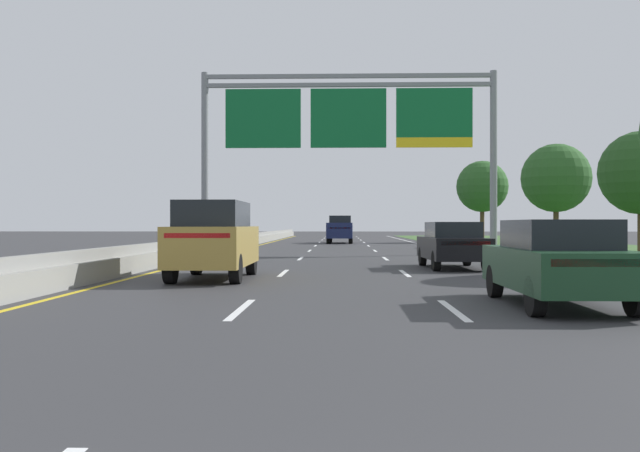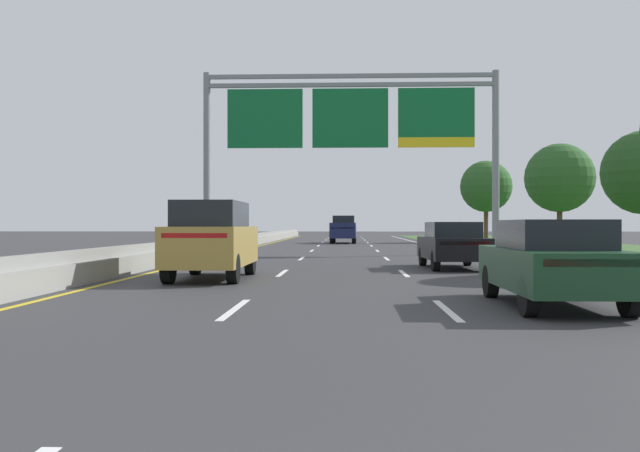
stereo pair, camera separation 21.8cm
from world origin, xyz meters
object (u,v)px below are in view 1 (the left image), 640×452
at_px(car_black_right_lane_sedan, 453,244).
at_px(roadside_tree_far, 556,178).
at_px(overhead_sign_gantry, 348,125).
at_px(pickup_truck_navy, 340,230).
at_px(car_gold_left_lane_suv, 214,239).
at_px(car_darkgreen_right_lane_sedan, 557,261).
at_px(roadside_tree_distant, 482,187).

height_order(car_black_right_lane_sedan, roadside_tree_far, roadside_tree_far).
xyz_separation_m(overhead_sign_gantry, roadside_tree_far, (14.12, 11.82, -1.94)).
bearing_deg(overhead_sign_gantry, pickup_truck_navy, 91.23).
distance_m(overhead_sign_gantry, pickup_truck_navy, 20.77).
relative_size(car_gold_left_lane_suv, roadside_tree_far, 0.68).
height_order(pickup_truck_navy, car_black_right_lane_sedan, pickup_truck_navy).
bearing_deg(pickup_truck_navy, car_gold_left_lane_suv, 175.90).
relative_size(car_darkgreen_right_lane_sedan, car_black_right_lane_sedan, 0.99).
bearing_deg(overhead_sign_gantry, car_darkgreen_right_lane_sedan, -81.01).
bearing_deg(roadside_tree_far, car_gold_left_lane_suv, -122.54).
relative_size(car_gold_left_lane_suv, roadside_tree_distant, 0.69).
xyz_separation_m(car_black_right_lane_sedan, roadside_tree_distant, (8.08, 34.62, 3.84)).
height_order(overhead_sign_gantry, pickup_truck_navy, overhead_sign_gantry).
height_order(overhead_sign_gantry, car_black_right_lane_sedan, overhead_sign_gantry).
distance_m(car_black_right_lane_sedan, car_gold_left_lane_suv, 8.71).
relative_size(pickup_truck_navy, roadside_tree_distant, 0.80).
relative_size(overhead_sign_gantry, car_gold_left_lane_suv, 3.20).
bearing_deg(roadside_tree_far, overhead_sign_gantry, -140.06).
bearing_deg(roadside_tree_far, pickup_truck_navy, 150.58).
distance_m(overhead_sign_gantry, car_darkgreen_right_lane_sedan, 23.38).
relative_size(car_darkgreen_right_lane_sedan, car_gold_left_lane_suv, 0.94).
relative_size(overhead_sign_gantry, pickup_truck_navy, 2.77).
xyz_separation_m(overhead_sign_gantry, car_black_right_lane_sedan, (3.40, -11.53, -5.73)).
height_order(car_gold_left_lane_suv, roadside_tree_distant, roadside_tree_distant).
height_order(car_black_right_lane_sedan, roadside_tree_distant, roadside_tree_distant).
distance_m(pickup_truck_navy, roadside_tree_distant, 12.81).
distance_m(pickup_truck_navy, car_black_right_lane_sedan, 31.79).
xyz_separation_m(pickup_truck_navy, car_gold_left_lane_suv, (-3.43, -36.37, 0.02)).
distance_m(overhead_sign_gantry, roadside_tree_far, 18.52).
height_order(car_gold_left_lane_suv, roadside_tree_far, roadside_tree_far).
xyz_separation_m(overhead_sign_gantry, car_gold_left_lane_suv, (-3.86, -16.34, -5.45)).
bearing_deg(overhead_sign_gantry, car_gold_left_lane_suv, -103.27).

